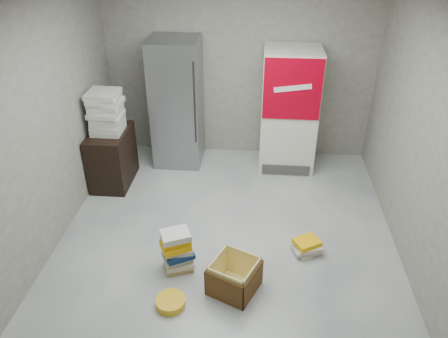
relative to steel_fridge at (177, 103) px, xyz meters
name	(u,v)px	position (x,y,z in m)	size (l,w,h in m)	color
ground	(225,253)	(0.90, -2.13, -0.95)	(5.00, 5.00, 0.00)	silver
room_shell	(226,109)	(0.90, -2.13, 0.85)	(4.04, 5.04, 2.82)	#9C978C
steel_fridge	(177,103)	(0.00, 0.00, 0.00)	(0.70, 0.72, 1.90)	gray
coke_cooler	(289,110)	(1.65, -0.01, -0.05)	(0.80, 0.73, 1.80)	silver
wood_shelf	(112,157)	(-0.83, -0.73, -0.55)	(0.50, 0.80, 0.80)	black
supply_box_stack	(106,112)	(-0.82, -0.72, 0.14)	(0.44, 0.43, 0.58)	silver
phonebook_stack_main	(177,251)	(0.40, -2.42, -0.69)	(0.41, 0.37, 0.51)	tan
phonebook_stack_side	(307,247)	(1.84, -2.04, -0.86)	(0.37, 0.34, 0.18)	beige
cardboard_box	(234,278)	(1.04, -2.67, -0.80)	(0.60, 0.60, 0.36)	yellow
bucket_lid	(171,302)	(0.42, -2.95, -0.91)	(0.30, 0.30, 0.08)	yellow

